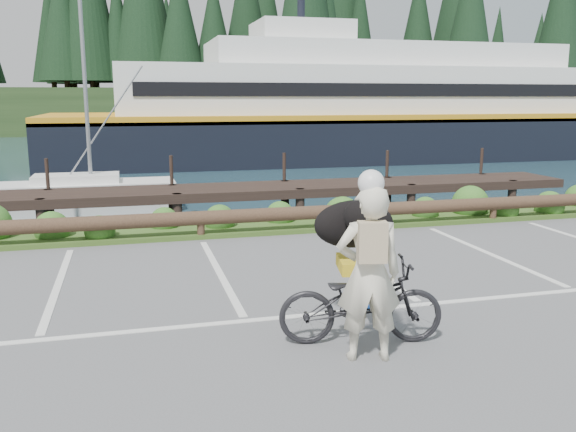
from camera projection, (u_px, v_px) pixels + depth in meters
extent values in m
plane|color=#545456|center=(240.00, 311.00, 8.54)|extent=(72.00, 72.00, 0.00)
plane|color=#1B3743|center=(144.00, 145.00, 54.33)|extent=(160.00, 160.00, 0.00)
cube|color=#3D5B21|center=(197.00, 230.00, 13.56)|extent=(34.00, 1.60, 0.10)
imported|color=black|center=(361.00, 302.00, 7.36)|extent=(2.08, 1.08, 1.04)
imported|color=beige|center=(369.00, 274.00, 6.81)|extent=(0.82, 0.62, 2.02)
ellipsoid|color=black|center=(354.00, 224.00, 7.82)|extent=(0.73, 1.15, 0.62)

